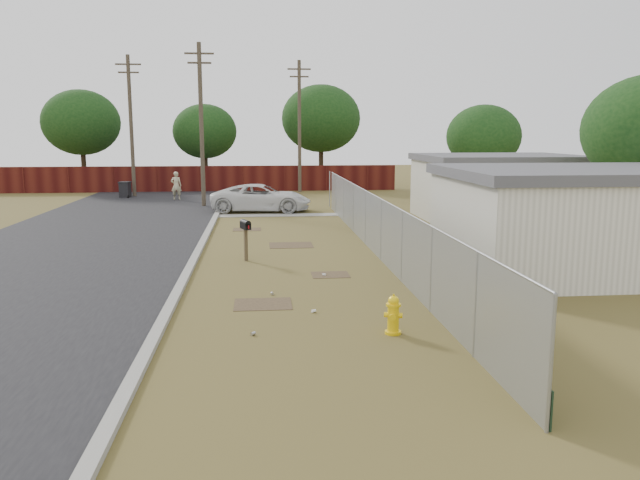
{
  "coord_description": "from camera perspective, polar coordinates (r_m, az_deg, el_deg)",
  "views": [
    {
      "loc": [
        -0.84,
        -19.78,
        4.14
      ],
      "look_at": [
        0.86,
        -2.29,
        1.1
      ],
      "focal_mm": 35.0,
      "sensor_mm": 36.0,
      "label": 1
    }
  ],
  "objects": [
    {
      "name": "utility_poles",
      "position": [
        40.55,
        -9.73,
        10.46
      ],
      "size": [
        12.6,
        8.24,
        9.0
      ],
      "color": "brown",
      "rests_on": "ground"
    },
    {
      "name": "mailbox",
      "position": [
        20.33,
        -6.82,
        1.06
      ],
      "size": [
        0.38,
        0.58,
        1.35
      ],
      "color": "brown",
      "rests_on": "ground"
    },
    {
      "name": "scattered_litter",
      "position": [
        15.49,
        -2.47,
        -5.54
      ],
      "size": [
        2.13,
        5.34,
        0.07
      ],
      "color": "silver",
      "rests_on": "ground"
    },
    {
      "name": "trash_bin",
      "position": [
        42.0,
        -17.39,
        4.43
      ],
      "size": [
        0.77,
        0.83,
        1.03
      ],
      "color": "black",
      "rests_on": "ground"
    },
    {
      "name": "ground",
      "position": [
        20.22,
        -3.07,
        -2.01
      ],
      "size": [
        120.0,
        120.0,
        0.0
      ],
      "primitive_type": "plane",
      "color": "brown",
      "rests_on": "ground"
    },
    {
      "name": "horizon_trees",
      "position": [
        43.37,
        -3.41,
        10.44
      ],
      "size": [
        33.32,
        31.94,
        7.78
      ],
      "color": "#2F2315",
      "rests_on": "ground"
    },
    {
      "name": "pedestrian",
      "position": [
        39.8,
        -13.01,
        4.86
      ],
      "size": [
        0.64,
        0.42,
        1.76
      ],
      "primitive_type": "imported",
      "rotation": [
        0.0,
        0.0,
        3.14
      ],
      "color": "tan",
      "rests_on": "ground"
    },
    {
      "name": "street",
      "position": [
        28.75,
        -17.39,
        1.12
      ],
      "size": [
        15.1,
        60.0,
        0.12
      ],
      "color": "black",
      "rests_on": "ground"
    },
    {
      "name": "chainlink_fence",
      "position": [
        21.44,
        5.15,
        0.81
      ],
      "size": [
        0.1,
        27.06,
        2.02
      ],
      "color": "#93969B",
      "rests_on": "ground"
    },
    {
      "name": "pickup_truck",
      "position": [
        33.15,
        -5.4,
        3.86
      ],
      "size": [
        5.45,
        2.94,
        1.45
      ],
      "primitive_type": "imported",
      "rotation": [
        0.0,
        0.0,
        1.47
      ],
      "color": "silver",
      "rests_on": "ground"
    },
    {
      "name": "houses",
      "position": [
        25.35,
        19.07,
        3.44
      ],
      "size": [
        9.3,
        17.24,
        3.1
      ],
      "color": "white",
      "rests_on": "ground"
    },
    {
      "name": "fire_hydrant",
      "position": [
        13.1,
        6.72,
        -6.85
      ],
      "size": [
        0.43,
        0.43,
        0.85
      ],
      "color": "yellow",
      "rests_on": "ground"
    },
    {
      "name": "privacy_fence",
      "position": [
        45.19,
        -12.17,
        5.48
      ],
      "size": [
        30.0,
        0.12,
        1.8
      ],
      "primitive_type": "cube",
      "color": "#4A160F",
      "rests_on": "ground"
    }
  ]
}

